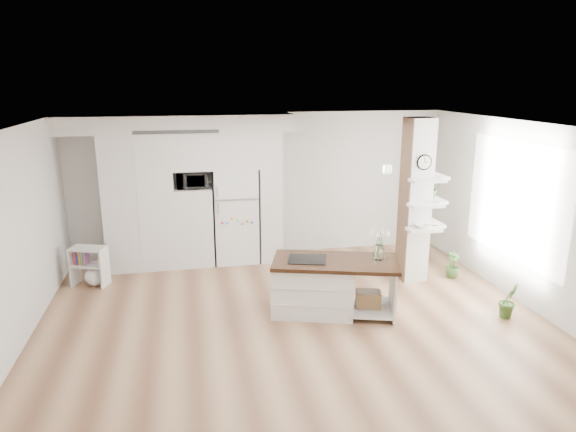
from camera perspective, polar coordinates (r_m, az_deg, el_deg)
The scene contains 14 objects.
floor at distance 7.33m, azimuth 0.65°, elevation -11.59°, with size 7.00×6.00×0.01m, color tan.
room at distance 6.72m, azimuth 0.70°, elevation 2.72°, with size 7.04×6.04×2.72m.
cabinet_wall at distance 9.26m, azimuth -11.66°, elevation 3.59°, with size 4.00×0.71×2.70m.
refrigerator at distance 9.45m, azimuth -5.86°, elevation 0.13°, with size 0.78×0.69×1.75m.
column at distance 8.65m, azimuth 14.67°, elevation 1.58°, with size 0.69×0.90×2.70m.
window at distance 8.48m, azimuth 23.89°, elevation 1.54°, with size 2.40×2.40×0.00m, color white.
pendant_light at distance 7.35m, azimuth 13.59°, elevation 5.46°, with size 0.12×0.12×0.10m, color white.
kitchen_island at distance 7.46m, azimuth 3.71°, elevation -7.59°, with size 1.93×1.31×1.36m.
bookshelf at distance 9.01m, azimuth -21.03°, elevation -5.48°, with size 0.62×0.47×0.65m.
floor_plant_a at distance 7.97m, azimuth 23.29°, elevation -8.61°, with size 0.28×0.23×0.51m, color #3D692A.
floor_plant_b at distance 9.21m, azimuth 17.82°, elevation -5.20°, with size 0.25×0.25×0.44m, color #3D692A.
microwave at distance 9.20m, azimuth -10.60°, elevation 3.98°, with size 0.54×0.37×0.30m, color #2D2D2D.
shelf_plant at distance 8.87m, azimuth 15.73°, elevation 2.98°, with size 0.27×0.23×0.30m, color #3D692A.
decor_bowl at distance 8.50m, azimuth 14.71°, elevation -1.09°, with size 0.22×0.22×0.05m, color white.
Camera 1 is at (-1.38, -6.42, 3.27)m, focal length 32.00 mm.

